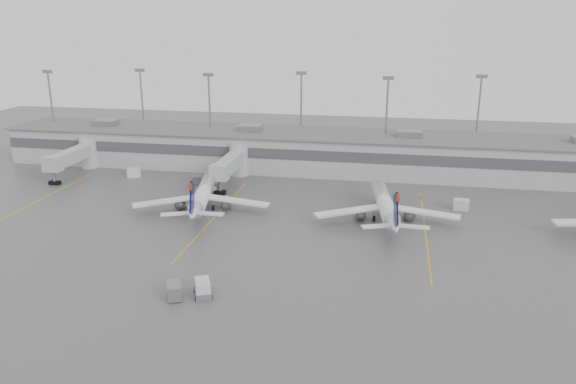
# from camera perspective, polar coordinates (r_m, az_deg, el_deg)

# --- Properties ---
(ground) EXTENTS (260.00, 260.00, 0.00)m
(ground) POSITION_cam_1_polar(r_m,az_deg,el_deg) (71.54, 0.27, -9.71)
(ground) COLOR #4D4D50
(ground) RESTS_ON ground
(terminal) EXTENTS (152.00, 17.00, 9.45)m
(terminal) POSITION_cam_1_polar(r_m,az_deg,el_deg) (124.47, 5.15, 4.09)
(terminal) COLOR #AFAFAA
(terminal) RESTS_ON ground
(light_masts) EXTENTS (142.40, 8.00, 20.60)m
(light_masts) POSITION_cam_1_polar(r_m,az_deg,el_deg) (128.59, 5.51, 8.08)
(light_masts) COLOR gray
(light_masts) RESTS_ON ground
(jet_bridge_left) EXTENTS (4.00, 17.20, 7.00)m
(jet_bridge_left) POSITION_cam_1_polar(r_m,az_deg,el_deg) (130.64, -20.50, 3.55)
(jet_bridge_left) COLOR #A1A4A7
(jet_bridge_left) RESTS_ON ground
(jet_bridge_right) EXTENTS (4.00, 17.20, 7.00)m
(jet_bridge_right) POSITION_cam_1_polar(r_m,az_deg,el_deg) (116.60, -5.56, 3.02)
(jet_bridge_right) COLOR #A1A4A7
(jet_bridge_right) RESTS_ON ground
(stand_markings) EXTENTS (105.25, 40.00, 0.01)m
(stand_markings) POSITION_cam_1_polar(r_m,az_deg,el_deg) (93.28, 2.96, -3.10)
(stand_markings) COLOR gold
(stand_markings) RESTS_ON ground
(jet_mid_left) EXTENTS (23.49, 26.58, 8.68)m
(jet_mid_left) POSITION_cam_1_polar(r_m,az_deg,el_deg) (99.65, -8.69, -0.29)
(jet_mid_left) COLOR white
(jet_mid_left) RESTS_ON ground
(jet_mid_right) EXTENTS (23.82, 26.88, 8.73)m
(jet_mid_right) POSITION_cam_1_polar(r_m,az_deg,el_deg) (94.60, 9.88, -1.31)
(jet_mid_right) COLOR white
(jet_mid_right) RESTS_ON ground
(baggage_tug) EXTENTS (3.07, 3.69, 2.05)m
(baggage_tug) POSITION_cam_1_polar(r_m,az_deg,el_deg) (70.15, -8.65, -9.77)
(baggage_tug) COLOR silver
(baggage_tug) RESTS_ON ground
(baggage_cart) EXTENTS (2.68, 3.31, 1.86)m
(baggage_cart) POSITION_cam_1_polar(r_m,az_deg,el_deg) (70.15, -11.49, -9.78)
(baggage_cart) COLOR slate
(baggage_cart) RESTS_ON ground
(gse_uld_a) EXTENTS (3.16, 2.65, 1.91)m
(gse_uld_a) POSITION_cam_1_polar(r_m,az_deg,el_deg) (123.77, -15.38, 1.92)
(gse_uld_a) COLOR silver
(gse_uld_a) RESTS_ON ground
(gse_uld_b) EXTENTS (2.62, 2.22, 1.58)m
(gse_uld_b) POSITION_cam_1_polar(r_m,az_deg,el_deg) (109.52, -7.35, 0.34)
(gse_uld_b) COLOR silver
(gse_uld_b) RESTS_ON ground
(gse_uld_c) EXTENTS (2.77, 1.96, 1.87)m
(gse_uld_c) POSITION_cam_1_polar(r_m,az_deg,el_deg) (103.61, 17.18, -1.22)
(gse_uld_c) COLOR silver
(gse_uld_c) RESTS_ON ground
(gse_loader) EXTENTS (2.89, 3.49, 1.88)m
(gse_loader) POSITION_cam_1_polar(r_m,az_deg,el_deg) (115.68, -9.28, 1.25)
(gse_loader) COLOR slate
(gse_loader) RESTS_ON ground
(cone_a) EXTENTS (0.42, 0.42, 0.67)m
(cone_a) POSITION_cam_1_polar(r_m,az_deg,el_deg) (125.53, -20.46, 1.35)
(cone_a) COLOR #E53C04
(cone_a) RESTS_ON ground
(cone_b) EXTENTS (0.39, 0.39, 0.61)m
(cone_b) POSITION_cam_1_polar(r_m,az_deg,el_deg) (109.44, -7.15, 0.07)
(cone_b) COLOR #E53C04
(cone_b) RESTS_ON ground
(cone_c) EXTENTS (0.43, 0.43, 0.69)m
(cone_c) POSITION_cam_1_polar(r_m,az_deg,el_deg) (108.04, 13.38, -0.49)
(cone_c) COLOR #E53C04
(cone_c) RESTS_ON ground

